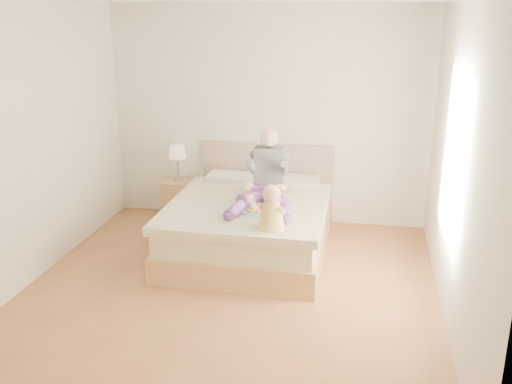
% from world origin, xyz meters
% --- Properties ---
extents(room, '(4.02, 4.22, 2.71)m').
position_xyz_m(room, '(0.08, 0.01, 1.51)').
color(room, brown).
rests_on(room, ground).
extents(bed, '(1.70, 2.18, 1.00)m').
position_xyz_m(bed, '(0.00, 1.08, 0.32)').
color(bed, '#A9814F').
rests_on(bed, ground).
extents(nightstand, '(0.44, 0.40, 0.51)m').
position_xyz_m(nightstand, '(-1.12, 1.88, 0.25)').
color(nightstand, '#A9814F').
rests_on(nightstand, ground).
extents(lamp, '(0.23, 0.23, 0.46)m').
position_xyz_m(lamp, '(-1.13, 1.90, 0.86)').
color(lamp, '#ABAEB2').
rests_on(lamp, nightstand).
extents(adult, '(0.69, 0.97, 0.81)m').
position_xyz_m(adult, '(0.20, 0.96, 0.85)').
color(adult, '#61317B').
rests_on(adult, bed).
extents(tray, '(0.44, 0.35, 0.12)m').
position_xyz_m(tray, '(0.22, 0.60, 0.64)').
color(tray, '#ABAEB2').
rests_on(tray, bed).
extents(baby, '(0.29, 0.40, 0.44)m').
position_xyz_m(baby, '(0.38, 0.21, 0.79)').
color(baby, gold).
rests_on(baby, bed).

